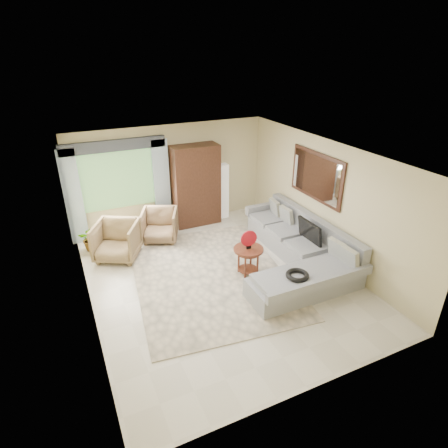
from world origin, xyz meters
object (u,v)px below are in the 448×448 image
tv_screen (310,231)px  armchair_left (117,241)px  armoire (196,186)px  armchair_right (160,225)px  floor_lamp (223,191)px  potted_plant (92,238)px  sectional_sofa (299,252)px  coffee_table (248,261)px

tv_screen → armchair_left: 4.22m
armchair_left → armoire: 2.54m
armchair_left → armchair_right: size_ratio=1.10×
armchair_left → floor_lamp: floor_lamp is taller
tv_screen → potted_plant: (-4.23, 2.52, -0.42)m
armchair_right → potted_plant: 1.59m
armchair_left → potted_plant: size_ratio=1.56×
tv_screen → armoire: size_ratio=0.35×
sectional_sofa → armoire: armoire is taller
armoire → armchair_left: bearing=-156.9°
sectional_sofa → armoire: bearing=113.1°
sectional_sofa → floor_lamp: bearing=98.3°
armoire → tv_screen: bearing=-62.4°
coffee_table → sectional_sofa: bearing=-5.0°
armoire → coffee_table: bearing=-89.0°
armchair_left → armoire: armoire is taller
sectional_sofa → floor_lamp: (-0.43, 2.96, 0.47)m
sectional_sofa → coffee_table: (-1.18, 0.10, 0.04)m
sectional_sofa → floor_lamp: 3.03m
armchair_right → floor_lamp: size_ratio=0.57×
sectional_sofa → armchair_right: (-2.40, 2.36, 0.10)m
sectional_sofa → tv_screen: 0.51m
coffee_table → armchair_left: size_ratio=0.66×
armchair_right → potted_plant: bearing=-163.6°
armchair_left → coffee_table: bearing=-10.1°
armchair_left → armchair_right: armchair_left is taller
coffee_table → armoire: bearing=91.0°
tv_screen → sectional_sofa: bearing=-172.9°
armchair_left → sectional_sofa: bearing=-0.6°
potted_plant → armchair_right: bearing=-7.0°
armoire → floor_lamp: size_ratio=1.40×
tv_screen → floor_lamp: (-0.70, 2.92, 0.03)m
coffee_table → floor_lamp: floor_lamp is taller
potted_plant → floor_lamp: size_ratio=0.40×
armoire → floor_lamp: armoire is taller
tv_screen → armchair_right: 3.55m
sectional_sofa → armchair_right: bearing=135.4°
potted_plant → floor_lamp: 3.59m
armchair_right → potted_plant: armchair_right is taller
tv_screen → coffee_table: (-1.45, 0.07, -0.40)m
armchair_right → coffee_table: bearing=-38.4°
sectional_sofa → tv_screen: (0.27, 0.03, 0.44)m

